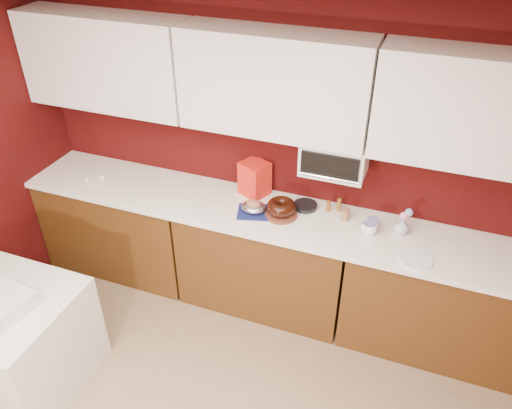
{
  "coord_description": "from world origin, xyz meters",
  "views": [
    {
      "loc": [
        1.01,
        -0.98,
        3.05
      ],
      "look_at": [
        -0.04,
        1.84,
        1.02
      ],
      "focal_mm": 35.0,
      "sensor_mm": 36.0,
      "label": 1
    }
  ],
  "objects_px": {
    "toaster_oven": "(335,156)",
    "newspaper_stack": "(4,303)",
    "blue_jar": "(372,225)",
    "foil_ham_nest": "(254,207)",
    "flower_vase": "(402,225)",
    "bundt_cake": "(281,207)",
    "coffee_mug": "(369,227)",
    "pandoro_box": "(255,178)",
    "dining_table": "(7,338)"
  },
  "relations": [
    {
      "from": "toaster_oven",
      "to": "bundt_cake",
      "type": "relative_size",
      "value": 2.1
    },
    {
      "from": "toaster_oven",
      "to": "newspaper_stack",
      "type": "height_order",
      "value": "toaster_oven"
    },
    {
      "from": "dining_table",
      "to": "bundt_cake",
      "type": "bearing_deg",
      "value": 41.18
    },
    {
      "from": "toaster_oven",
      "to": "dining_table",
      "type": "xyz_separation_m",
      "value": [
        -1.85,
        -1.5,
        -1.0
      ]
    },
    {
      "from": "foil_ham_nest",
      "to": "flower_vase",
      "type": "bearing_deg",
      "value": 7.31
    },
    {
      "from": "foil_ham_nest",
      "to": "coffee_mug",
      "type": "bearing_deg",
      "value": 3.21
    },
    {
      "from": "bundt_cake",
      "to": "flower_vase",
      "type": "relative_size",
      "value": 1.63
    },
    {
      "from": "flower_vase",
      "to": "bundt_cake",
      "type": "bearing_deg",
      "value": -173.53
    },
    {
      "from": "foil_ham_nest",
      "to": "blue_jar",
      "type": "relative_size",
      "value": 1.83
    },
    {
      "from": "coffee_mug",
      "to": "flower_vase",
      "type": "height_order",
      "value": "flower_vase"
    },
    {
      "from": "coffee_mug",
      "to": "blue_jar",
      "type": "bearing_deg",
      "value": 68.78
    },
    {
      "from": "pandoro_box",
      "to": "flower_vase",
      "type": "relative_size",
      "value": 2.08
    },
    {
      "from": "bundt_cake",
      "to": "pandoro_box",
      "type": "relative_size",
      "value": 0.78
    },
    {
      "from": "pandoro_box",
      "to": "toaster_oven",
      "type": "bearing_deg",
      "value": 19.07
    },
    {
      "from": "foil_ham_nest",
      "to": "pandoro_box",
      "type": "height_order",
      "value": "pandoro_box"
    },
    {
      "from": "bundt_cake",
      "to": "foil_ham_nest",
      "type": "xyz_separation_m",
      "value": [
        -0.2,
        -0.04,
        -0.03
      ]
    },
    {
      "from": "newspaper_stack",
      "to": "blue_jar",
      "type": "bearing_deg",
      "value": 34.95
    },
    {
      "from": "toaster_oven",
      "to": "flower_vase",
      "type": "height_order",
      "value": "toaster_oven"
    },
    {
      "from": "coffee_mug",
      "to": "pandoro_box",
      "type": "bearing_deg",
      "value": 167.14
    },
    {
      "from": "bundt_cake",
      "to": "foil_ham_nest",
      "type": "bearing_deg",
      "value": -169.13
    },
    {
      "from": "flower_vase",
      "to": "blue_jar",
      "type": "bearing_deg",
      "value": -165.83
    },
    {
      "from": "dining_table",
      "to": "pandoro_box",
      "type": "height_order",
      "value": "pandoro_box"
    },
    {
      "from": "foil_ham_nest",
      "to": "pandoro_box",
      "type": "distance_m",
      "value": 0.29
    },
    {
      "from": "toaster_oven",
      "to": "coffee_mug",
      "type": "relative_size",
      "value": 4.09
    },
    {
      "from": "pandoro_box",
      "to": "newspaper_stack",
      "type": "distance_m",
      "value": 1.93
    },
    {
      "from": "dining_table",
      "to": "coffee_mug",
      "type": "xyz_separation_m",
      "value": [
        2.17,
        1.34,
        0.58
      ]
    },
    {
      "from": "toaster_oven",
      "to": "dining_table",
      "type": "bearing_deg",
      "value": -140.87
    },
    {
      "from": "bundt_cake",
      "to": "foil_ham_nest",
      "type": "relative_size",
      "value": 1.14
    },
    {
      "from": "blue_jar",
      "to": "foil_ham_nest",
      "type": "bearing_deg",
      "value": -174.29
    },
    {
      "from": "foil_ham_nest",
      "to": "pandoro_box",
      "type": "bearing_deg",
      "value": 109.01
    },
    {
      "from": "dining_table",
      "to": "flower_vase",
      "type": "height_order",
      "value": "flower_vase"
    },
    {
      "from": "flower_vase",
      "to": "foil_ham_nest",
      "type": "bearing_deg",
      "value": -172.69
    },
    {
      "from": "foil_ham_nest",
      "to": "flower_vase",
      "type": "height_order",
      "value": "flower_vase"
    },
    {
      "from": "flower_vase",
      "to": "toaster_oven",
      "type": "bearing_deg",
      "value": 171.99
    },
    {
      "from": "blue_jar",
      "to": "flower_vase",
      "type": "bearing_deg",
      "value": 14.17
    },
    {
      "from": "foil_ham_nest",
      "to": "flower_vase",
      "type": "distance_m",
      "value": 1.07
    },
    {
      "from": "blue_jar",
      "to": "bundt_cake",
      "type": "bearing_deg",
      "value": -175.89
    },
    {
      "from": "toaster_oven",
      "to": "newspaper_stack",
      "type": "distance_m",
      "value": 2.36
    },
    {
      "from": "blue_jar",
      "to": "flower_vase",
      "type": "xyz_separation_m",
      "value": [
        0.2,
        0.05,
        0.01
      ]
    },
    {
      "from": "bundt_cake",
      "to": "pandoro_box",
      "type": "height_order",
      "value": "pandoro_box"
    },
    {
      "from": "flower_vase",
      "to": "coffee_mug",
      "type": "bearing_deg",
      "value": -157.36
    },
    {
      "from": "blue_jar",
      "to": "pandoro_box",
      "type": "bearing_deg",
      "value": 169.57
    },
    {
      "from": "pandoro_box",
      "to": "flower_vase",
      "type": "xyz_separation_m",
      "value": [
        1.15,
        -0.13,
        -0.07
      ]
    },
    {
      "from": "dining_table",
      "to": "toaster_oven",
      "type": "bearing_deg",
      "value": 39.13
    },
    {
      "from": "blue_jar",
      "to": "newspaper_stack",
      "type": "distance_m",
      "value": 2.48
    },
    {
      "from": "newspaper_stack",
      "to": "foil_ham_nest",
      "type": "bearing_deg",
      "value": 48.87
    },
    {
      "from": "foil_ham_nest",
      "to": "flower_vase",
      "type": "xyz_separation_m",
      "value": [
        1.06,
        0.14,
        0.01
      ]
    },
    {
      "from": "foil_ham_nest",
      "to": "coffee_mug",
      "type": "height_order",
      "value": "coffee_mug"
    },
    {
      "from": "coffee_mug",
      "to": "blue_jar",
      "type": "height_order",
      "value": "coffee_mug"
    },
    {
      "from": "dining_table",
      "to": "coffee_mug",
      "type": "bearing_deg",
      "value": 31.7
    }
  ]
}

